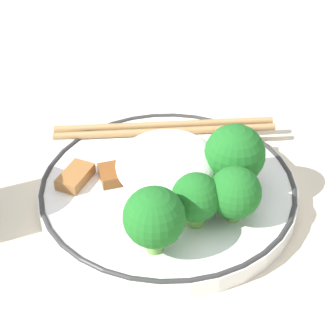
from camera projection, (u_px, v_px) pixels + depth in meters
ground_plane at (168, 198)px, 0.55m from camera, size 3.00×3.00×0.00m
plate at (168, 190)px, 0.54m from camera, size 0.25×0.25×0.02m
rice_mound at (164, 163)px, 0.53m from camera, size 0.10×0.10×0.05m
broccoli_back_left at (154, 218)px, 0.45m from camera, size 0.05×0.05×0.06m
broccoli_back_center at (196, 198)px, 0.48m from camera, size 0.04×0.04×0.05m
broccoli_back_right at (235, 193)px, 0.48m from camera, size 0.05×0.05×0.05m
broccoli_mid_left at (235, 156)px, 0.51m from camera, size 0.06×0.06×0.07m
meat_near_front at (116, 174)px, 0.54m from camera, size 0.04×0.04×0.01m
meat_near_left at (152, 158)px, 0.56m from camera, size 0.05×0.05×0.01m
meat_near_right at (235, 143)px, 0.58m from camera, size 0.04×0.03×0.01m
meat_near_back at (75, 179)px, 0.54m from camera, size 0.03×0.04×0.01m
chopsticks at (165, 128)px, 0.61m from camera, size 0.24×0.05×0.01m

